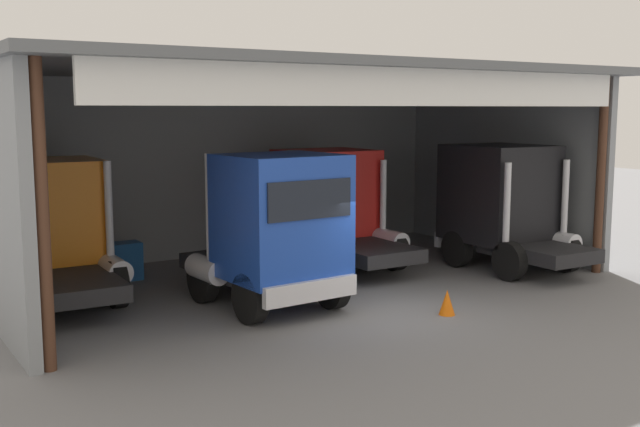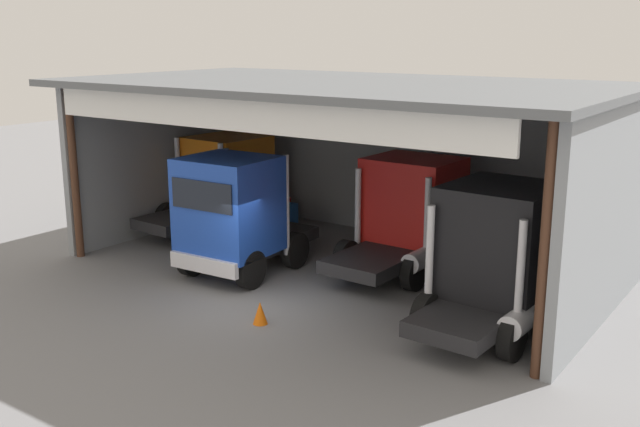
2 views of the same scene
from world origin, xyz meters
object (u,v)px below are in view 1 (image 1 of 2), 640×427
at_px(truck_black_center_bay, 504,203).
at_px(oil_drum, 82,260).
at_px(truck_red_center_left_bay, 332,206).
at_px(truck_orange_right_bay, 53,226).
at_px(tool_cart, 123,261).
at_px(truck_blue_left_bay, 274,229).
at_px(traffic_cone, 447,302).

distance_m(truck_black_center_bay, oil_drum, 11.74).
bearing_deg(truck_red_center_left_bay, truck_black_center_bay, -34.84).
xyz_separation_m(truck_orange_right_bay, truck_red_center_left_bay, (7.68, -0.36, -0.01)).
distance_m(oil_drum, tool_cart, 1.30).
relative_size(truck_blue_left_bay, traffic_cone, 8.29).
height_order(truck_orange_right_bay, tool_cart, truck_orange_right_bay).
bearing_deg(truck_orange_right_bay, oil_drum, 62.14).
bearing_deg(truck_red_center_left_bay, traffic_cone, -96.69).
xyz_separation_m(truck_orange_right_bay, truck_blue_left_bay, (3.88, -3.72, 0.09)).
bearing_deg(truck_orange_right_bay, tool_cart, 28.95).
distance_m(truck_black_center_bay, tool_cart, 10.59).
relative_size(truck_red_center_left_bay, tool_cart, 4.79).
bearing_deg(truck_black_center_bay, truck_blue_left_bay, -174.12).
relative_size(truck_blue_left_bay, tool_cart, 4.64).
distance_m(truck_red_center_left_bay, truck_black_center_bay, 4.85).
bearing_deg(truck_red_center_left_bay, truck_blue_left_bay, -136.90).
xyz_separation_m(truck_red_center_left_bay, oil_drum, (-6.51, 2.38, -1.28)).
bearing_deg(truck_blue_left_bay, truck_black_center_bay, -179.26).
distance_m(truck_red_center_left_bay, tool_cart, 6.00).
xyz_separation_m(truck_red_center_left_bay, truck_black_center_bay, (3.90, -2.89, 0.13)).
relative_size(truck_black_center_bay, oil_drum, 5.03).
distance_m(truck_blue_left_bay, oil_drum, 6.49).
height_order(truck_orange_right_bay, traffic_cone, truck_orange_right_bay).
bearing_deg(truck_black_center_bay, truck_orange_right_bay, 166.73).
relative_size(truck_orange_right_bay, truck_blue_left_bay, 1.11).
bearing_deg(truck_blue_left_bay, truck_orange_right_bay, -46.52).
xyz_separation_m(tool_cart, traffic_cone, (4.86, -7.17, -0.22)).
distance_m(truck_blue_left_bay, truck_black_center_bay, 7.72).
xyz_separation_m(truck_orange_right_bay, oil_drum, (1.18, 2.02, -1.29)).
height_order(truck_red_center_left_bay, traffic_cone, truck_red_center_left_bay).
relative_size(truck_red_center_left_bay, oil_drum, 5.35).
bearing_deg(tool_cart, oil_drum, 127.34).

